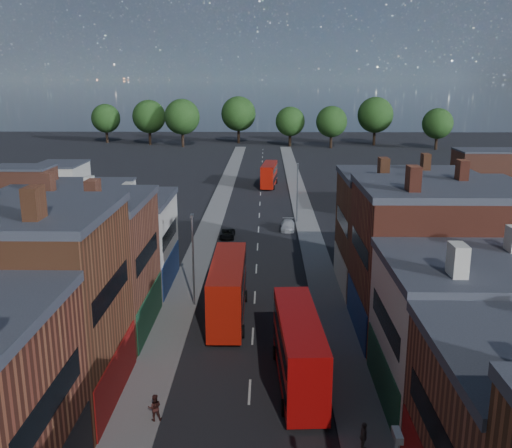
{
  "coord_description": "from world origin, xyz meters",
  "views": [
    {
      "loc": [
        0.99,
        -16.0,
        18.98
      ],
      "look_at": [
        0.0,
        37.95,
        5.32
      ],
      "focal_mm": 40.0,
      "sensor_mm": 36.0,
      "label": 1
    }
  ],
  "objects_px": {
    "bus_0": "(228,288)",
    "car_3": "(288,225)",
    "bus_2": "(269,174)",
    "ped_3": "(364,437)",
    "car_2": "(227,234)",
    "ped_1": "(155,407)",
    "bus_1": "(299,349)"
  },
  "relations": [
    {
      "from": "bus_0",
      "to": "car_3",
      "type": "height_order",
      "value": "bus_0"
    },
    {
      "from": "bus_2",
      "to": "ped_3",
      "type": "relative_size",
      "value": 6.05
    },
    {
      "from": "bus_0",
      "to": "bus_2",
      "type": "xyz_separation_m",
      "value": [
        3.57,
        59.73,
        -0.34
      ]
    },
    {
      "from": "car_2",
      "to": "ped_3",
      "type": "height_order",
      "value": "ped_3"
    },
    {
      "from": "ped_3",
      "to": "car_2",
      "type": "bearing_deg",
      "value": 18.74
    },
    {
      "from": "bus_2",
      "to": "ped_1",
      "type": "bearing_deg",
      "value": -89.8
    },
    {
      "from": "car_2",
      "to": "ped_1",
      "type": "height_order",
      "value": "ped_1"
    },
    {
      "from": "bus_2",
      "to": "ped_3",
      "type": "height_order",
      "value": "bus_2"
    },
    {
      "from": "ped_3",
      "to": "ped_1",
      "type": "bearing_deg",
      "value": 82.61
    },
    {
      "from": "car_3",
      "to": "bus_0",
      "type": "bearing_deg",
      "value": -98.16
    },
    {
      "from": "car_2",
      "to": "car_3",
      "type": "bearing_deg",
      "value": 28.09
    },
    {
      "from": "bus_1",
      "to": "bus_2",
      "type": "height_order",
      "value": "bus_1"
    },
    {
      "from": "bus_2",
      "to": "car_2",
      "type": "bearing_deg",
      "value": -93.12
    },
    {
      "from": "bus_0",
      "to": "bus_1",
      "type": "height_order",
      "value": "bus_0"
    },
    {
      "from": "bus_1",
      "to": "car_2",
      "type": "height_order",
      "value": "bus_1"
    },
    {
      "from": "car_2",
      "to": "ped_3",
      "type": "relative_size",
      "value": 2.3
    },
    {
      "from": "bus_2",
      "to": "ped_1",
      "type": "distance_m",
      "value": 74.7
    },
    {
      "from": "bus_1",
      "to": "ped_3",
      "type": "bearing_deg",
      "value": -69.46
    },
    {
      "from": "bus_1",
      "to": "car_2",
      "type": "xyz_separation_m",
      "value": [
        -6.89,
        34.8,
        -1.97
      ]
    },
    {
      "from": "bus_0",
      "to": "car_2",
      "type": "xyz_separation_m",
      "value": [
        -1.73,
        24.45,
        -2.1
      ]
    },
    {
      "from": "bus_0",
      "to": "ped_1",
      "type": "relative_size",
      "value": 7.1
    },
    {
      "from": "bus_2",
      "to": "ped_3",
      "type": "distance_m",
      "value": 77.11
    },
    {
      "from": "bus_2",
      "to": "car_2",
      "type": "distance_m",
      "value": 35.72
    },
    {
      "from": "bus_2",
      "to": "bus_1",
      "type": "bearing_deg",
      "value": -83.28
    },
    {
      "from": "ped_1",
      "to": "ped_3",
      "type": "bearing_deg",
      "value": 155.8
    },
    {
      "from": "bus_1",
      "to": "ped_3",
      "type": "xyz_separation_m",
      "value": [
        3.03,
        -6.88,
        -1.56
      ]
    },
    {
      "from": "bus_1",
      "to": "ped_1",
      "type": "relative_size",
      "value": 6.82
    },
    {
      "from": "car_2",
      "to": "car_3",
      "type": "relative_size",
      "value": 0.89
    },
    {
      "from": "bus_2",
      "to": "car_2",
      "type": "relative_size",
      "value": 2.63
    },
    {
      "from": "car_3",
      "to": "ped_1",
      "type": "height_order",
      "value": "ped_1"
    },
    {
      "from": "car_2",
      "to": "car_3",
      "type": "height_order",
      "value": "car_3"
    },
    {
      "from": "bus_0",
      "to": "ped_1",
      "type": "height_order",
      "value": "bus_0"
    }
  ]
}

